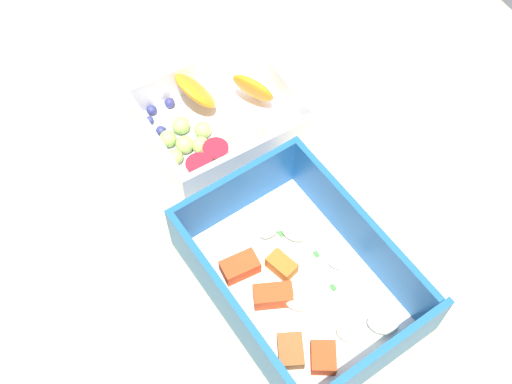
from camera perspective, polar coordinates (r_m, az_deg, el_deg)
table_surface at (r=62.80cm, az=-0.62°, el=-0.25°), size 80.00×80.00×2.00cm
pasta_container at (r=55.13cm, az=3.80°, el=-7.98°), size 21.17×15.88×6.49cm
fruit_bowl at (r=64.86cm, az=-3.33°, el=6.48°), size 13.72×15.76×5.61cm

